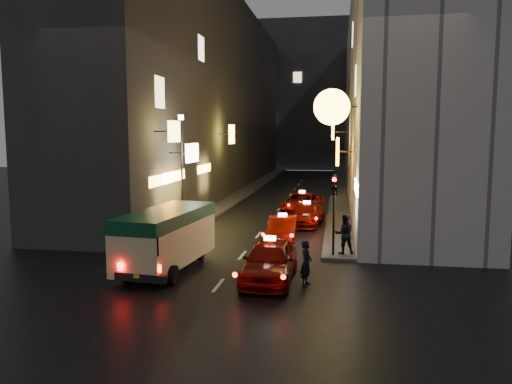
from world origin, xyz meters
The scene contains 15 objects.
ground centered at (0.00, 0.00, 0.00)m, with size 120.00×120.00×0.00m, color black.
building_left centered at (-8.00, 33.99, 9.00)m, with size 7.38×52.00×18.00m.
building_right centered at (8.00, 34.00, 9.00)m, with size 8.07×52.00×18.00m.
building_far centered at (0.00, 66.00, 11.00)m, with size 30.00×10.00×22.00m, color #37373C.
sidewalk_left centered at (-4.25, 34.00, 0.07)m, with size 1.50×52.00×0.15m, color #4A4745.
sidewalk_right centered at (4.25, 34.00, 0.07)m, with size 1.50×52.00×0.15m, color #4A4745.
minibus centered at (-2.47, 5.62, 1.52)m, with size 2.55×5.80×2.41m.
taxi_near centered at (1.74, 4.86, 0.88)m, with size 2.33×5.56×1.93m.
taxi_second centered at (1.45, 11.60, 0.74)m, with size 2.16×4.76×1.65m.
taxi_third centered at (2.35, 16.40, 0.74)m, with size 2.45×4.86×1.65m.
taxi_far centered at (1.72, 21.20, 0.78)m, with size 2.63×5.13×1.73m.
pedestrian_crossing centered at (3.10, 4.52, 0.92)m, with size 0.61×0.39×1.84m, color black.
pedestrian_sidewalk centered at (4.47, 8.96, 1.15)m, with size 0.75×0.47×1.99m, color black.
traffic_light centered at (4.00, 8.47, 2.69)m, with size 0.26×0.43×3.50m.
lamp_post centered at (-4.20, 13.00, 3.72)m, with size 0.28×0.28×6.22m.
Camera 1 is at (4.17, -12.86, 5.40)m, focal length 35.00 mm.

